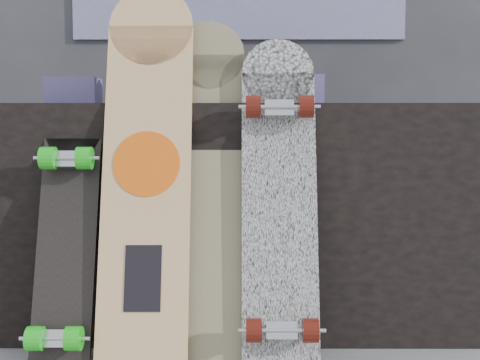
{
  "coord_description": "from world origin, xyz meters",
  "views": [
    {
      "loc": [
        0.02,
        -1.71,
        0.72
      ],
      "look_at": [
        0.01,
        0.2,
        0.55
      ],
      "focal_mm": 45.0,
      "sensor_mm": 36.0,
      "label": 1
    }
  ],
  "objects_px": {
    "longboard_cascadia": "(279,194)",
    "skateboard_dark": "(66,231)",
    "longboard_celtic": "(207,175)",
    "vendor_table": "(238,215)",
    "longboard_geisha": "(147,159)"
  },
  "relations": [
    {
      "from": "vendor_table",
      "to": "longboard_celtic",
      "type": "distance_m",
      "value": 0.37
    },
    {
      "from": "longboard_cascadia",
      "to": "skateboard_dark",
      "type": "xyz_separation_m",
      "value": [
        -0.65,
        -0.02,
        -0.11
      ]
    },
    {
      "from": "longboard_celtic",
      "to": "skateboard_dark",
      "type": "bearing_deg",
      "value": -168.45
    },
    {
      "from": "longboard_geisha",
      "to": "longboard_cascadia",
      "type": "distance_m",
      "value": 0.42
    },
    {
      "from": "skateboard_dark",
      "to": "longboard_cascadia",
      "type": "bearing_deg",
      "value": 1.85
    },
    {
      "from": "longboard_cascadia",
      "to": "longboard_geisha",
      "type": "bearing_deg",
      "value": 175.88
    },
    {
      "from": "vendor_table",
      "to": "longboard_cascadia",
      "type": "relative_size",
      "value": 1.58
    },
    {
      "from": "vendor_table",
      "to": "longboard_cascadia",
      "type": "distance_m",
      "value": 0.42
    },
    {
      "from": "longboard_geisha",
      "to": "longboard_celtic",
      "type": "xyz_separation_m",
      "value": [
        0.18,
        0.04,
        -0.05
      ]
    },
    {
      "from": "longboard_celtic",
      "to": "longboard_geisha",
      "type": "bearing_deg",
      "value": -168.72
    },
    {
      "from": "skateboard_dark",
      "to": "longboard_celtic",
      "type": "bearing_deg",
      "value": 11.55
    },
    {
      "from": "longboard_celtic",
      "to": "longboard_cascadia",
      "type": "xyz_separation_m",
      "value": [
        0.23,
        -0.07,
        -0.05
      ]
    },
    {
      "from": "vendor_table",
      "to": "longboard_geisha",
      "type": "bearing_deg",
      "value": -128.5
    },
    {
      "from": "vendor_table",
      "to": "longboard_geisha",
      "type": "xyz_separation_m",
      "value": [
        -0.28,
        -0.35,
        0.23
      ]
    },
    {
      "from": "longboard_cascadia",
      "to": "skateboard_dark",
      "type": "height_order",
      "value": "longboard_cascadia"
    }
  ]
}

